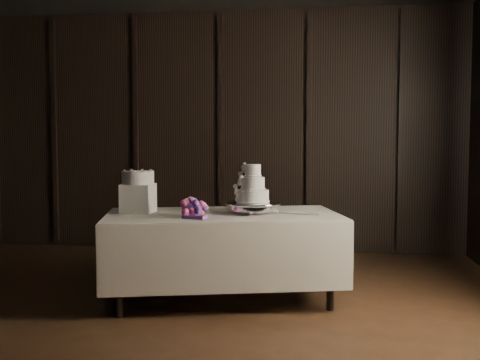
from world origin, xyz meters
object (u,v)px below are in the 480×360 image
wedding_cake (250,188)px  bouquet (192,209)px  box_pedestal (138,198)px  display_table (223,253)px  cake_stand (253,208)px  small_cake (138,178)px

wedding_cake → bouquet: bearing=-159.6°
bouquet → box_pedestal: 0.56m
display_table → cake_stand: cake_stand is taller
cake_stand → wedding_cake: size_ratio=1.46×
wedding_cake → bouquet: wedding_cake is taller
wedding_cake → cake_stand: bearing=18.3°
cake_stand → bouquet: bouquet is taller
display_table → bouquet: (-0.22, -0.22, 0.41)m
display_table → cake_stand: size_ratio=4.50×
display_table → cake_stand: 0.47m
display_table → wedding_cake: bearing=-0.9°
cake_stand → bouquet: (-0.47, -0.29, 0.02)m
wedding_cake → small_cake: wedding_cake is taller
display_table → small_cake: size_ratio=7.86×
display_table → box_pedestal: bearing=168.9°
box_pedestal → bouquet: bearing=-20.1°
wedding_cake → small_cake: size_ratio=1.20×
cake_stand → display_table: bearing=-165.4°
cake_stand → bouquet: bearing=-148.3°
small_cake → wedding_cake: bearing=5.1°
cake_stand → box_pedestal: size_ratio=1.86×
display_table → box_pedestal: box_pedestal is taller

